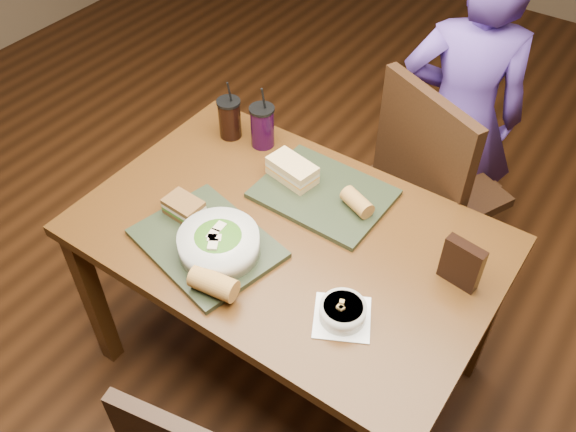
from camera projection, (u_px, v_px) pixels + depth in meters
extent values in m
plane|color=#381C0B|center=(288.00, 361.00, 2.44)|extent=(6.00, 6.00, 0.00)
cube|color=#45270D|center=(94.00, 300.00, 2.21)|extent=(0.06, 0.06, 0.71)
cube|color=#45270D|center=(224.00, 186.00, 2.65)|extent=(0.06, 0.06, 0.71)
cube|color=#45270D|center=(487.00, 315.00, 2.16)|extent=(0.06, 0.06, 0.71)
cube|color=#45270D|center=(288.00, 236.00, 1.92)|extent=(1.30, 0.85, 0.04)
cube|color=black|center=(433.00, 189.00, 2.45)|extent=(0.60, 0.60, 0.04)
cube|color=black|center=(421.00, 160.00, 2.12)|extent=(0.43, 0.23, 0.53)
cube|color=black|center=(362.00, 240.00, 2.59)|extent=(0.04, 0.04, 0.46)
cube|color=black|center=(445.00, 281.00, 2.44)|extent=(0.04, 0.04, 0.46)
cube|color=black|center=(403.00, 190.00, 2.81)|extent=(0.04, 0.04, 0.46)
cube|color=black|center=(482.00, 224.00, 2.66)|extent=(0.04, 0.04, 0.46)
imported|color=#553694|center=(460.00, 118.00, 2.44)|extent=(0.59, 0.50, 1.38)
cube|color=black|center=(207.00, 243.00, 1.86)|extent=(0.48, 0.41, 0.02)
cube|color=black|center=(324.00, 194.00, 2.02)|extent=(0.42, 0.33, 0.02)
cylinder|color=silver|center=(219.00, 244.00, 1.80)|extent=(0.24, 0.24, 0.07)
ellipsoid|color=#427219|center=(219.00, 241.00, 1.79)|extent=(0.20, 0.20, 0.06)
cube|color=beige|center=(219.00, 227.00, 1.79)|extent=(0.03, 0.04, 0.01)
cube|color=beige|center=(213.00, 245.00, 1.74)|extent=(0.04, 0.05, 0.01)
cube|color=beige|center=(213.00, 235.00, 1.77)|extent=(0.04, 0.05, 0.01)
cube|color=beige|center=(214.00, 238.00, 1.76)|extent=(0.05, 0.05, 0.01)
cube|color=white|center=(342.00, 317.00, 1.68)|extent=(0.21, 0.21, 0.00)
cylinder|color=silver|center=(343.00, 312.00, 1.66)|extent=(0.13, 0.13, 0.05)
cylinder|color=black|center=(343.00, 307.00, 1.64)|extent=(0.11, 0.11, 0.01)
cube|color=#B28947|center=(341.00, 308.00, 1.63)|extent=(0.02, 0.02, 0.01)
cube|color=#B28947|center=(339.00, 307.00, 1.63)|extent=(0.01, 0.01, 0.01)
cube|color=#B28947|center=(342.00, 302.00, 1.64)|extent=(0.02, 0.02, 0.01)
cube|color=#B28947|center=(342.00, 308.00, 1.63)|extent=(0.02, 0.02, 0.01)
cube|color=#593819|center=(185.00, 212.00, 1.93)|extent=(0.12, 0.09, 0.02)
cube|color=#3F721E|center=(184.00, 209.00, 1.92)|extent=(0.12, 0.09, 0.01)
cube|color=beige|center=(184.00, 206.00, 1.92)|extent=(0.12, 0.09, 0.01)
cube|color=#593819|center=(183.00, 203.00, 1.91)|extent=(0.12, 0.09, 0.02)
cube|color=tan|center=(292.00, 175.00, 2.05)|extent=(0.18, 0.12, 0.02)
cube|color=orange|center=(292.00, 172.00, 2.04)|extent=(0.18, 0.12, 0.01)
cube|color=beige|center=(292.00, 170.00, 2.04)|extent=(0.18, 0.12, 0.01)
cube|color=tan|center=(292.00, 165.00, 2.02)|extent=(0.18, 0.12, 0.02)
cylinder|color=#AD7533|center=(214.00, 284.00, 1.70)|extent=(0.14, 0.09, 0.07)
cylinder|color=#AD7533|center=(357.00, 202.00, 1.94)|extent=(0.12, 0.09, 0.06)
cylinder|color=black|center=(230.00, 119.00, 2.21)|extent=(0.08, 0.08, 0.14)
cylinder|color=black|center=(228.00, 102.00, 2.15)|extent=(0.09, 0.09, 0.01)
cylinder|color=black|center=(230.00, 93.00, 2.12)|extent=(0.01, 0.02, 0.09)
cylinder|color=black|center=(262.00, 127.00, 2.17)|extent=(0.08, 0.08, 0.15)
cylinder|color=black|center=(262.00, 109.00, 2.11)|extent=(0.09, 0.09, 0.01)
cylinder|color=black|center=(264.00, 99.00, 2.08)|extent=(0.01, 0.02, 0.10)
cube|color=black|center=(462.00, 264.00, 1.72)|extent=(0.12, 0.05, 0.15)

